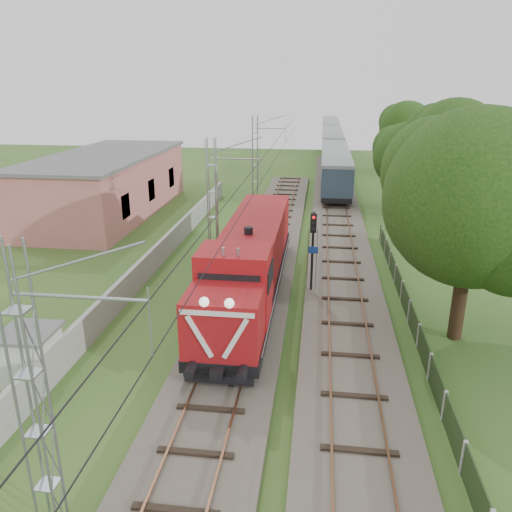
# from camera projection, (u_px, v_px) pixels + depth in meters

# --- Properties ---
(ground) EXTENTS (140.00, 140.00, 0.00)m
(ground) POSITION_uv_depth(u_px,v_px,m) (226.00, 373.00, 20.11)
(ground) COLOR #2F5620
(ground) RESTS_ON ground
(track_main) EXTENTS (4.20, 70.00, 0.45)m
(track_main) POSITION_uv_depth(u_px,v_px,m) (250.00, 298.00, 26.60)
(track_main) COLOR #6B6054
(track_main) RESTS_ON ground
(track_side) EXTENTS (4.20, 80.00, 0.45)m
(track_side) POSITION_uv_depth(u_px,v_px,m) (338.00, 232.00, 38.16)
(track_side) COLOR #6B6054
(track_side) RESTS_ON ground
(catenary) EXTENTS (3.31, 70.00, 8.00)m
(catenary) POSITION_uv_depth(u_px,v_px,m) (213.00, 204.00, 30.35)
(catenary) COLOR gray
(catenary) RESTS_ON ground
(boundary_wall) EXTENTS (0.25, 40.00, 1.50)m
(boundary_wall) POSITION_uv_depth(u_px,v_px,m) (160.00, 253.00, 31.87)
(boundary_wall) COLOR #9E9E99
(boundary_wall) RESTS_ON ground
(station_building) EXTENTS (8.40, 20.40, 5.22)m
(station_building) POSITION_uv_depth(u_px,v_px,m) (107.00, 184.00, 43.50)
(station_building) COLOR #CD6F6E
(station_building) RESTS_ON ground
(fence) EXTENTS (0.12, 32.00, 1.20)m
(fence) POSITION_uv_depth(u_px,v_px,m) (419.00, 336.00, 21.75)
(fence) COLOR black
(fence) RESTS_ON ground
(locomotive) EXTENTS (3.03, 17.30, 4.39)m
(locomotive) POSITION_uv_depth(u_px,v_px,m) (250.00, 261.00, 25.95)
(locomotive) COLOR black
(locomotive) RESTS_ON ground
(coach_rake) EXTENTS (2.95, 65.67, 3.40)m
(coach_rake) POSITION_uv_depth(u_px,v_px,m) (332.00, 142.00, 75.08)
(coach_rake) COLOR black
(coach_rake) RESTS_ON ground
(signal_post) EXTENTS (0.51, 0.40, 4.67)m
(signal_post) POSITION_uv_depth(u_px,v_px,m) (313.00, 239.00, 26.37)
(signal_post) COLOR black
(signal_post) RESTS_ON ground
(relay_hut) EXTENTS (2.12, 2.12, 2.14)m
(relay_hut) POSITION_uv_depth(u_px,v_px,m) (31.00, 355.00, 19.32)
(relay_hut) COLOR silver
(relay_hut) RESTS_ON ground
(tree_a) EXTENTS (7.93, 7.55, 10.28)m
(tree_a) POSITION_uv_depth(u_px,v_px,m) (477.00, 201.00, 20.74)
(tree_a) COLOR #392717
(tree_a) RESTS_ON ground
(tree_b) EXTENTS (7.69, 7.33, 9.97)m
(tree_b) POSITION_uv_depth(u_px,v_px,m) (455.00, 147.00, 39.03)
(tree_b) COLOR #392717
(tree_b) RESTS_ON ground
(tree_c) EXTENTS (6.08, 5.79, 7.88)m
(tree_c) POSITION_uv_depth(u_px,v_px,m) (408.00, 157.00, 43.03)
(tree_c) COLOR #392717
(tree_c) RESTS_ON ground
(tree_d) EXTENTS (6.87, 6.54, 8.90)m
(tree_d) POSITION_uv_depth(u_px,v_px,m) (407.00, 129.00, 61.13)
(tree_d) COLOR #392717
(tree_d) RESTS_ON ground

